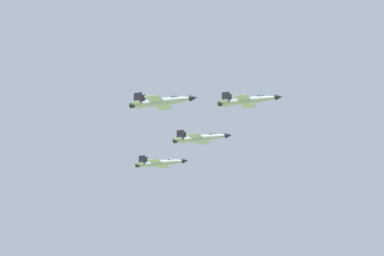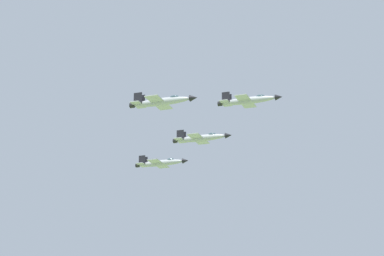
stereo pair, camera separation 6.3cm
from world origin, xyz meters
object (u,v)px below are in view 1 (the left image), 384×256
Objects in this scene: jet_left_wingman at (201,138)px; jet_left_outer at (161,163)px; jet_right_wingman at (162,101)px; jet_lead at (248,100)px.

jet_left_wingman reaches higher than jet_left_outer.
jet_left_wingman is 0.97× the size of jet_right_wingman.
jet_right_wingman is at bearing -67.73° from jet_left_outer.
jet_right_wingman reaches higher than jet_left_outer.
jet_left_outer is at bearing 111.97° from jet_right_wingman.
jet_lead is at bearing 40.92° from jet_right_wingman.
jet_right_wingman is at bearing -89.77° from jet_left_wingman.
jet_left_wingman is 24.54m from jet_left_outer.
jet_left_outer is (21.23, 46.47, -2.11)m from jet_right_wingman.
jet_lead is 0.98× the size of jet_left_outer.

